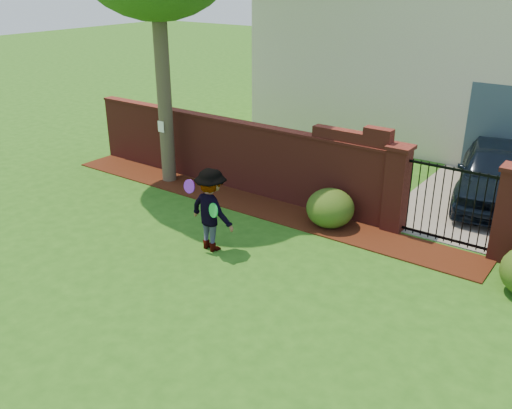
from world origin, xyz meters
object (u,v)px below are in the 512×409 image
Objects in this scene: frisbee_purple at (189,186)px; frisbee_green at (213,210)px; car at (495,176)px; man at (210,210)px.

frisbee_purple is 0.69m from frisbee_green.
frisbee_purple reaches higher than car.
car is 14.97× the size of frisbee_green.
frisbee_purple is at bearing 35.52° from man.
frisbee_purple is at bearing -138.00° from car.
car is 6.88m from frisbee_green.
frisbee_purple reaches higher than frisbee_green.
car reaches higher than frisbee_green.
frisbee_purple is (-0.34, -0.18, 0.48)m from man.
man reaches higher than car.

